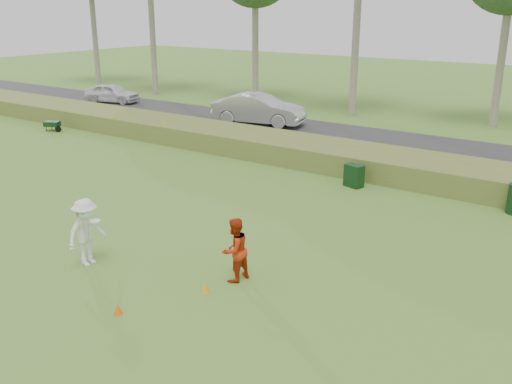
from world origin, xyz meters
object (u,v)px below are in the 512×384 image
Objects in this scene: cone_orange at (118,309)px; car_left at (112,93)px; player_white at (86,232)px; player_red at (235,250)px; utility_cabinet at (354,176)px; car_mid at (258,109)px; cone_yellow at (206,288)px.

car_left reaches higher than cone_orange.
cone_orange is at bearing -118.15° from player_white.
cone_orange is at bearing -147.41° from car_left.
player_white is 1.11× the size of player_red.
player_white is at bearing -148.98° from car_left.
utility_cabinet is 0.16× the size of car_mid.
car_left is at bearing 74.91° from car_mid.
cone_yellow is at bearing -162.66° from car_mid.
player_white reaches higher than cone_orange.
cone_orange is at bearing -75.17° from utility_cabinet.
player_red reaches higher than cone_yellow.
cone_yellow is 28.50m from car_left.
cone_yellow is at bearing -3.84° from player_red.
car_mid is (-9.44, 7.31, 0.49)m from utility_cabinet.
player_red reaches higher than cone_orange.
player_white reaches higher than car_mid.
car_left is (-21.71, 19.16, 0.59)m from cone_orange.
player_red reaches higher than utility_cabinet.
cone_yellow is (0.97, 1.90, 0.01)m from cone_orange.
player_red reaches higher than car_left.
cone_yellow is (3.57, 0.55, -0.79)m from player_white.
cone_yellow reaches higher than cone_orange.
car_left is at bearing 138.57° from cone_orange.
cone_orange is 28.96m from car_left.
car_left is (-19.11, 17.82, -0.20)m from player_white.
cone_orange is 0.96× the size of cone_yellow.
player_white is 10.58m from utility_cabinet.
player_red is at bearing 67.81° from cone_orange.
cone_yellow is at bearing -82.01° from player_white.
car_mid is at bearing -107.45° from car_left.
car_left is 12.51m from car_mid.
utility_cabinet is (-0.91, 8.70, -0.40)m from player_red.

